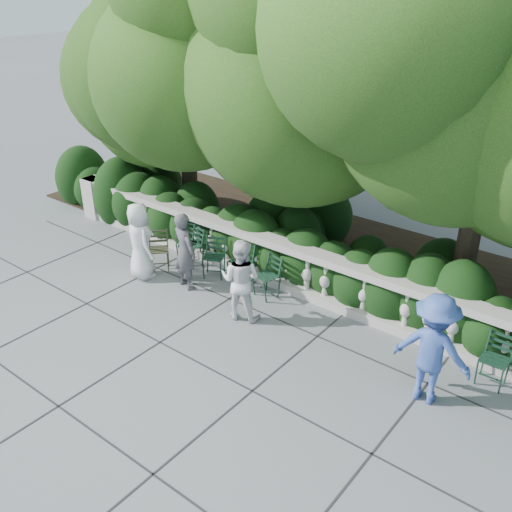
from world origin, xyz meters
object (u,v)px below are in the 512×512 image
Objects in this scene: chair_b at (236,284)px; chair_a at (186,263)px; chair_c at (186,266)px; chair_e at (260,298)px; person_woman_grey at (185,251)px; person_businessman at (140,241)px; chair_f at (486,389)px; chair_d at (213,280)px; person_older_blue at (433,349)px; person_casual_man at (241,280)px; chair_weathered at (160,272)px.

chair_a is at bearing -172.94° from chair_b.
chair_c and chair_e have the same top height.
person_businessman is at bearing 25.98° from person_woman_grey.
chair_e is 0.53× the size of person_businessman.
person_woman_grey is (-0.70, -0.68, 0.79)m from chair_b.
chair_e is 1.72m from person_woman_grey.
chair_c and chair_f have the same top height.
person_woman_grey is at bearing -145.61° from chair_e.
chair_c is 1.00× the size of chair_d.
chair_b and chair_d have the same top height.
chair_c is 0.53× the size of person_businessman.
person_businessman reaches higher than chair_c.
chair_d is at bearing 179.73° from chair_f.
person_older_blue is at bearing -169.80° from person_woman_grey.
chair_e is at bearing 179.70° from chair_f.
person_casual_man is (-4.18, -0.75, 0.76)m from chair_f.
chair_f is 0.53× the size of person_businessman.
chair_b is 0.75m from chair_e.
chair_e is (0.73, -0.14, 0.00)m from chair_b.
chair_a is 0.53× the size of person_woman_grey.
person_businessman is at bearing -176.07° from chair_d.
chair_c is 2.40m from person_casual_man.
chair_weathered is at bearing -176.60° from chair_f.
chair_b is at bearing -123.79° from person_woman_grey.
chair_a is 1.00× the size of chair_d.
person_older_blue is at bearing -36.06° from chair_d.
chair_c is 1.23m from person_businessman.
chair_a is 0.63m from chair_weathered.
person_casual_man is at bearing -32.86° from chair_a.
person_woman_grey reaches higher than chair_d.
chair_a is at bearing -13.33° from person_older_blue.
chair_weathered is (-1.56, -0.60, 0.00)m from chair_b.
chair_c and chair_weathered have the same top height.
person_older_blue reaches higher than person_businessman.
chair_f is at bearing 172.20° from person_casual_man.
person_casual_man reaches higher than chair_b.
person_casual_man is (1.54, -0.17, -0.02)m from person_woman_grey.
person_businessman is at bearing -148.28° from chair_e.
chair_a is at bearing -32.36° from person_woman_grey.
person_older_blue is at bearing -132.01° from chair_f.
chair_e is (1.21, 0.02, 0.00)m from chair_d.
chair_d is 1.00× the size of chair_f.
person_casual_man is at bearing -170.79° from chair_f.
person_businessman is (-2.44, -0.78, 0.80)m from chair_e.
person_casual_man reaches higher than chair_f.
chair_e is 0.53× the size of person_woman_grey.
person_businessman is 1.01× the size of person_woman_grey.
person_older_blue reaches higher than person_woman_grey.
chair_b is 0.53× the size of person_businessman.
chair_weathered is (-1.09, -0.44, 0.00)m from chair_d.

